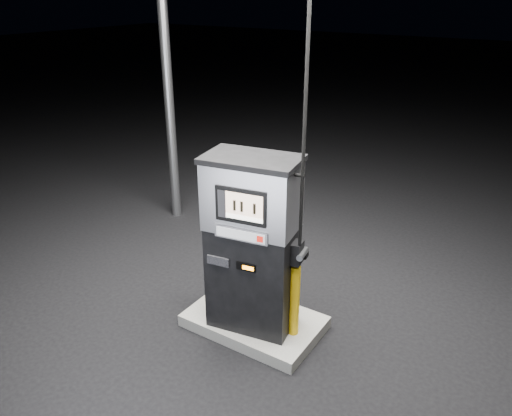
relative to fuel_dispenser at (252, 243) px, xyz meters
The scene contains 5 objects.
ground 1.23m from the fuel_dispenser, 112.31° to the left, with size 80.00×80.00×0.00m, color black.
pump_island 1.15m from the fuel_dispenser, 112.31° to the left, with size 1.60×1.00×0.15m, color slate.
fuel_dispenser is the anchor object (origin of this frame).
bollard_left 1.04m from the fuel_dispenser, 165.73° to the left, with size 0.11×0.11×0.83m, color yellow.
bollard_right 0.81m from the fuel_dispenser, ahead, with size 0.12×0.12×0.90m, color yellow.
Camera 1 is at (2.75, -4.23, 3.86)m, focal length 35.00 mm.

